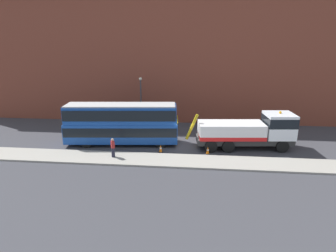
{
  "coord_description": "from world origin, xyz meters",
  "views": [
    {
      "loc": [
        0.81,
        -26.92,
        9.99
      ],
      "look_at": [
        -1.85,
        -0.33,
        2.0
      ],
      "focal_mm": 30.71,
      "sensor_mm": 36.0,
      "label": 1
    }
  ],
  "objects": [
    {
      "name": "traffic_cone_midway",
      "position": [
        1.99,
        -2.21,
        0.34
      ],
      "size": [
        0.36,
        0.36,
        0.72
      ],
      "color": "orange",
      "rests_on": "ground_plane"
    },
    {
      "name": "recovery_tow_truck",
      "position": [
        5.94,
        -0.28,
        1.76
      ],
      "size": [
        10.23,
        3.5,
        3.67
      ],
      "rotation": [
        0.0,
        0.0,
        0.1
      ],
      "color": "#2D2D2D",
      "rests_on": "ground_plane"
    },
    {
      "name": "near_kerb",
      "position": [
        0.0,
        -4.2,
        0.07
      ],
      "size": [
        60.0,
        2.8,
        0.15
      ],
      "primitive_type": "cube",
      "color": "gray",
      "rests_on": "ground_plane"
    },
    {
      "name": "double_decker_bus",
      "position": [
        -6.46,
        -0.33,
        2.23
      ],
      "size": [
        11.19,
        3.61,
        4.06
      ],
      "rotation": [
        0.0,
        0.0,
        0.1
      ],
      "color": "#19479E",
      "rests_on": "ground_plane"
    },
    {
      "name": "street_lamp",
      "position": [
        -5.78,
        6.43,
        3.47
      ],
      "size": [
        0.36,
        0.36,
        5.83
      ],
      "color": "#38383D",
      "rests_on": "ground_plane"
    },
    {
      "name": "traffic_cone_near_bus",
      "position": [
        -2.35,
        -2.2,
        0.34
      ],
      "size": [
        0.36,
        0.36,
        0.72
      ],
      "color": "orange",
      "rests_on": "ground_plane"
    },
    {
      "name": "building_facade",
      "position": [
        0.0,
        8.62,
        8.07
      ],
      "size": [
        60.0,
        1.5,
        16.0
      ],
      "color": "brown",
      "rests_on": "ground_plane"
    },
    {
      "name": "ground_plane",
      "position": [
        0.0,
        0.0,
        0.0
      ],
      "size": [
        120.0,
        120.0,
        0.0
      ],
      "primitive_type": "plane",
      "color": "#38383D"
    },
    {
      "name": "pedestrian_onlooker",
      "position": [
        -6.31,
        -4.07,
        0.99
      ],
      "size": [
        0.43,
        0.48,
        1.71
      ],
      "rotation": [
        0.0,
        0.0,
        0.53
      ],
      "color": "#232333",
      "rests_on": "near_kerb"
    }
  ]
}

